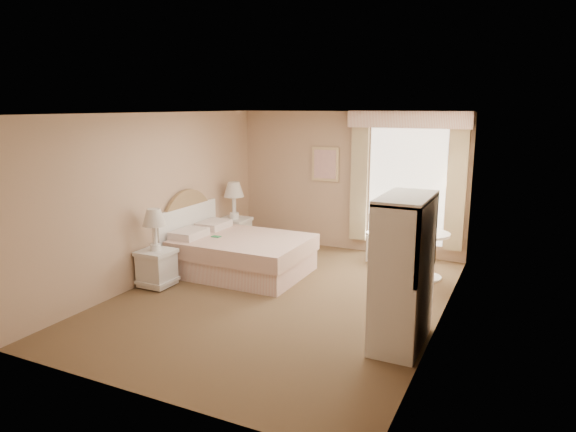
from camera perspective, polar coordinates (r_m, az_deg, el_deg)
The scene contains 9 objects.
room at distance 6.83m, azimuth -0.74°, elevation 0.81°, with size 4.21×5.51×2.51m.
window at distance 8.95m, azimuth 12.98°, elevation 3.80°, with size 2.05×0.22×2.51m.
framed_art at distance 9.42m, azimuth 4.16°, elevation 5.77°, with size 0.52×0.04×0.62m.
bed at distance 8.16m, azimuth -5.71°, elevation -4.02°, with size 2.06×1.54×1.36m.
nightstand_near at distance 7.70m, azimuth -14.43°, elevation -4.54°, with size 0.47×0.47×1.14m.
nightstand_far at distance 9.39m, azimuth -5.96°, elevation -0.99°, with size 0.51×0.51×1.23m.
round_table at distance 8.09m, azimuth 15.12°, elevation -3.44°, with size 0.68×0.68×0.72m.
cafe_chair at distance 8.91m, azimuth 10.14°, elevation -1.41°, with size 0.50×0.50×0.92m.
armoire at distance 5.77m, azimuth 12.66°, elevation -7.37°, with size 0.50×1.01×1.67m.
Camera 1 is at (2.97, -6.00, 2.60)m, focal length 32.00 mm.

